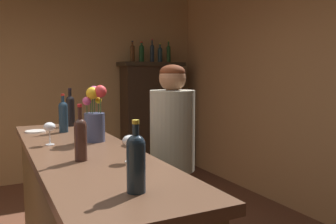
# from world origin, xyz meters

# --- Properties ---
(wall_back) EXTENTS (5.57, 0.12, 2.77)m
(wall_back) POSITION_xyz_m (0.00, 2.99, 1.38)
(wall_back) COLOR #AD8152
(wall_back) RESTS_ON ground
(display_cabinet) EXTENTS (0.97, 0.41, 1.68)m
(display_cabinet) POSITION_xyz_m (1.96, 2.69, 0.87)
(display_cabinet) COLOR black
(display_cabinet) RESTS_ON ground
(wine_bottle_rose) EXTENTS (0.08, 0.08, 0.29)m
(wine_bottle_rose) POSITION_xyz_m (0.27, -0.94, 1.17)
(wine_bottle_rose) COLOR #1B2835
(wine_bottle_rose) RESTS_ON bar_counter
(wine_bottle_malbec) EXTENTS (0.07, 0.07, 0.31)m
(wine_bottle_malbec) POSITION_xyz_m (0.29, 0.68, 1.17)
(wine_bottle_malbec) COLOR #1A2E3E
(wine_bottle_malbec) RESTS_ON bar_counter
(wine_bottle_chardonnay) EXTENTS (0.07, 0.07, 0.31)m
(wine_bottle_chardonnay) POSITION_xyz_m (0.20, -0.33, 1.17)
(wine_bottle_chardonnay) COLOR #40261E
(wine_bottle_chardonnay) RESTS_ON bar_counter
(wine_bottle_merlot) EXTENTS (0.08, 0.08, 0.34)m
(wine_bottle_merlot) POSITION_xyz_m (0.41, 1.00, 1.19)
(wine_bottle_merlot) COLOR black
(wine_bottle_merlot) RESTS_ON bar_counter
(wine_glass_front) EXTENTS (0.08, 0.08, 0.15)m
(wine_glass_front) POSITION_xyz_m (0.11, 0.20, 1.15)
(wine_glass_front) COLOR white
(wine_glass_front) RESTS_ON bar_counter
(wine_glass_mid) EXTENTS (0.08, 0.08, 0.15)m
(wine_glass_mid) POSITION_xyz_m (0.43, -0.47, 1.15)
(wine_glass_mid) COLOR white
(wine_glass_mid) RESTS_ON bar_counter
(flower_arrangement) EXTENTS (0.16, 0.17, 0.39)m
(flower_arrangement) POSITION_xyz_m (0.41, 0.18, 1.22)
(flower_arrangement) COLOR #414767
(flower_arrangement) RESTS_ON bar_counter
(cheese_plate) EXTENTS (0.16, 0.16, 0.01)m
(cheese_plate) POSITION_xyz_m (0.08, 0.79, 1.04)
(cheese_plate) COLOR white
(cheese_plate) RESTS_ON bar_counter
(display_bottle_left) EXTENTS (0.07, 0.07, 0.30)m
(display_bottle_left) POSITION_xyz_m (1.66, 2.69, 1.82)
(display_bottle_left) COLOR #4A2813
(display_bottle_left) RESTS_ON display_cabinet
(display_bottle_midleft) EXTENTS (0.08, 0.08, 0.30)m
(display_bottle_midleft) POSITION_xyz_m (1.80, 2.69, 1.82)
(display_bottle_midleft) COLOR #153C1C
(display_bottle_midleft) RESTS_ON display_cabinet
(display_bottle_center) EXTENTS (0.06, 0.06, 0.34)m
(display_bottle_center) POSITION_xyz_m (1.97, 2.69, 1.82)
(display_bottle_center) COLOR #192430
(display_bottle_center) RESTS_ON display_cabinet
(display_bottle_midright) EXTENTS (0.07, 0.07, 0.29)m
(display_bottle_midright) POSITION_xyz_m (2.10, 2.69, 1.81)
(display_bottle_midright) COLOR #182C34
(display_bottle_midright) RESTS_ON display_cabinet
(display_bottle_right) EXTENTS (0.06, 0.06, 0.33)m
(display_bottle_right) POSITION_xyz_m (2.25, 2.69, 1.82)
(display_bottle_right) COLOR #183B1A
(display_bottle_right) RESTS_ON display_cabinet
(bartender) EXTENTS (0.34, 0.34, 1.57)m
(bartender) POSITION_xyz_m (0.98, 0.12, 0.87)
(bartender) COLOR gray
(bartender) RESTS_ON ground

